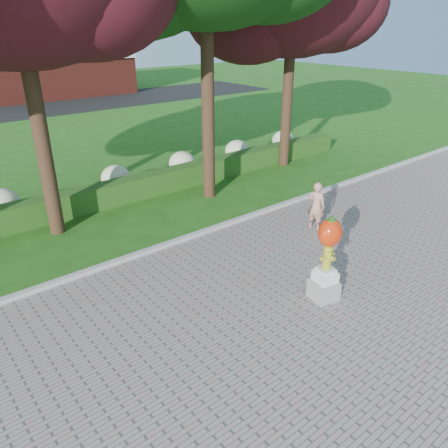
# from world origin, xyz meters

# --- Properties ---
(ground) EXTENTS (100.00, 100.00, 0.00)m
(ground) POSITION_xyz_m (0.00, 0.00, 0.00)
(ground) COLOR #215114
(ground) RESTS_ON ground
(walkway) EXTENTS (40.00, 14.00, 0.04)m
(walkway) POSITION_xyz_m (0.00, -4.00, 0.02)
(walkway) COLOR gray
(walkway) RESTS_ON ground
(curb) EXTENTS (40.00, 0.18, 0.15)m
(curb) POSITION_xyz_m (0.00, 3.00, 0.07)
(curb) COLOR #ADADA5
(curb) RESTS_ON ground
(lawn_hedge) EXTENTS (24.00, 0.70, 0.80)m
(lawn_hedge) POSITION_xyz_m (0.00, 7.00, 0.40)
(lawn_hedge) COLOR #1C4614
(lawn_hedge) RESTS_ON ground
(hydrangea_row) EXTENTS (20.10, 1.10, 0.99)m
(hydrangea_row) POSITION_xyz_m (0.57, 8.00, 0.55)
(hydrangea_row) COLOR beige
(hydrangea_row) RESTS_ON ground
(building_right) EXTENTS (12.00, 8.00, 6.40)m
(building_right) POSITION_xyz_m (8.00, 34.00, 3.20)
(building_right) COLOR maroon
(building_right) RESTS_ON ground
(hydrant_sculpture) EXTENTS (0.67, 0.67, 2.08)m
(hydrant_sculpture) POSITION_xyz_m (1.51, -1.49, 1.14)
(hydrant_sculpture) COLOR gray
(hydrant_sculpture) RESTS_ON walkway
(woman) EXTENTS (0.48, 0.62, 1.52)m
(woman) POSITION_xyz_m (4.28, 1.11, 0.80)
(woman) COLOR tan
(woman) RESTS_ON walkway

